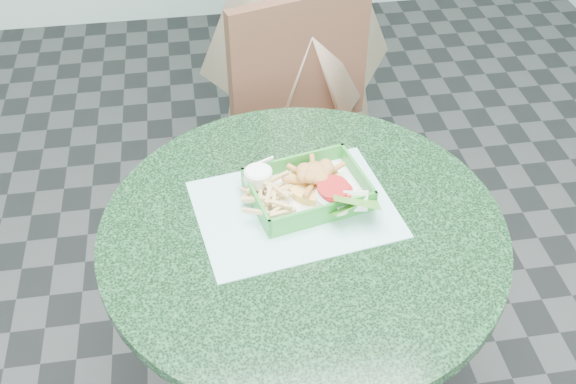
{
  "coord_description": "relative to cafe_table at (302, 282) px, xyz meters",
  "views": [
    {
      "loc": [
        -0.19,
        -1.03,
        1.82
      ],
      "look_at": [
        -0.02,
        0.1,
        0.78
      ],
      "focal_mm": 42.0,
      "sensor_mm": 36.0,
      "label": 1
    }
  ],
  "objects": [
    {
      "name": "cafe_table",
      "position": [
        0.0,
        0.0,
        0.0
      ],
      "size": [
        0.9,
        0.9,
        0.75
      ],
      "color": "black",
      "rests_on": "floor"
    },
    {
      "name": "dining_chair",
      "position": [
        0.12,
        0.65,
        -0.05
      ],
      "size": [
        0.47,
        0.47,
        0.93
      ],
      "rotation": [
        0.0,
        0.0,
        0.29
      ],
      "color": "#4A2918",
      "rests_on": "floor"
    },
    {
      "name": "placemat",
      "position": [
        -0.01,
        0.05,
        0.17
      ],
      "size": [
        0.48,
        0.39,
        0.0
      ],
      "primitive_type": "cube",
      "rotation": [
        0.0,
        0.0,
        0.16
      ],
      "color": "#96D3CF",
      "rests_on": "cafe_table"
    },
    {
      "name": "food_basket",
      "position": [
        0.03,
        0.09,
        0.19
      ],
      "size": [
        0.26,
        0.19,
        0.05
      ],
      "rotation": [
        0.0,
        0.0,
        0.21
      ],
      "color": "#28832C",
      "rests_on": "placemat"
    },
    {
      "name": "crab_sandwich",
      "position": [
        0.05,
        0.1,
        0.22
      ],
      "size": [
        0.13,
        0.13,
        0.07
      ],
      "rotation": [
        0.0,
        0.0,
        0.43
      ],
      "color": "gold",
      "rests_on": "food_basket"
    },
    {
      "name": "fries_pile",
      "position": [
        -0.07,
        0.08,
        0.21
      ],
      "size": [
        0.11,
        0.12,
        0.04
      ],
      "primitive_type": null,
      "rotation": [
        0.0,
        0.0,
        -0.13
      ],
      "color": "tan",
      "rests_on": "food_basket"
    },
    {
      "name": "sauce_ramekin",
      "position": [
        -0.07,
        0.14,
        0.22
      ],
      "size": [
        0.06,
        0.06,
        0.04
      ],
      "rotation": [
        0.0,
        0.0,
        -0.34
      ],
      "color": "beige",
      "rests_on": "food_basket"
    },
    {
      "name": "garnish_cup",
      "position": [
        0.08,
        0.02,
        0.21
      ],
      "size": [
        0.13,
        0.13,
        0.05
      ],
      "rotation": [
        0.0,
        0.0,
        0.0
      ],
      "color": "white",
      "rests_on": "food_basket"
    }
  ]
}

